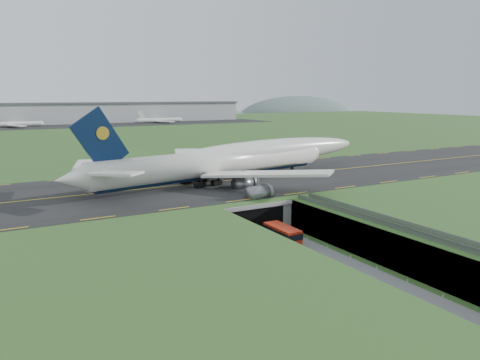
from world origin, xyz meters
TOP-DOWN VIEW (x-y plane):
  - ground at (0.00, 0.00)m, footprint 900.00×900.00m
  - airfield_deck at (0.00, 0.00)m, footprint 800.00×800.00m
  - trench_road at (0.00, -7.50)m, footprint 12.00×75.00m
  - taxiway at (0.00, 33.00)m, footprint 800.00×44.00m
  - tunnel_portal at (0.00, 16.71)m, footprint 17.00×22.30m
  - guideway at (11.00, -19.11)m, footprint 3.00×53.00m
  - jumbo_jet at (9.39, 33.26)m, footprint 89.67×57.90m
  - shuttle_tram at (0.04, -0.38)m, footprint 3.37×8.49m
  - cargo_terminal at (-0.10, 299.41)m, footprint 320.00×67.00m
  - distant_hills at (64.38, 430.00)m, footprint 700.00×91.00m

SIDE VIEW (x-z plane):
  - distant_hills at x=64.38m, z-range -34.00..26.00m
  - ground at x=0.00m, z-range 0.00..0.00m
  - trench_road at x=0.00m, z-range 0.00..0.20m
  - shuttle_tram at x=0.04m, z-range 0.16..3.58m
  - airfield_deck at x=0.00m, z-range 0.00..6.00m
  - tunnel_portal at x=0.00m, z-range 0.33..6.33m
  - guideway at x=11.00m, z-range 1.80..8.85m
  - taxiway at x=0.00m, z-range 6.00..6.18m
  - jumbo_jet at x=9.39m, z-range 1.50..20.96m
  - cargo_terminal at x=-0.10m, z-range 6.16..21.76m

